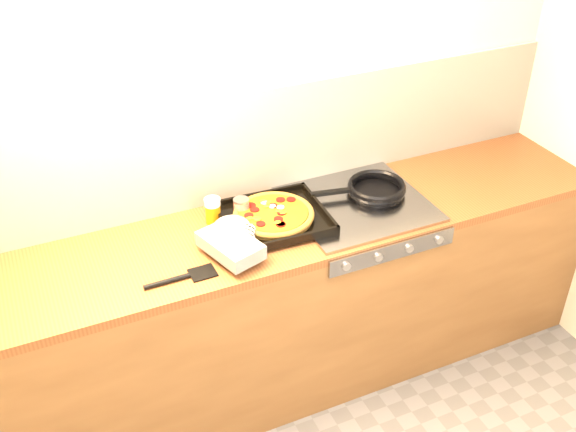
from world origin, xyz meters
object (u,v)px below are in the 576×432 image
frying_pan (375,189)px  juice_glass (213,210)px  tomato_can (242,209)px  pizza_on_tray (261,223)px

frying_pan → juice_glass: size_ratio=4.00×
tomato_can → juice_glass: bearing=168.2°
pizza_on_tray → frying_pan: 0.58m
pizza_on_tray → juice_glass: size_ratio=5.14×
frying_pan → tomato_can: bearing=172.9°
juice_glass → tomato_can: bearing=-11.8°
pizza_on_tray → frying_pan: pizza_on_tray is taller
pizza_on_tray → tomato_can: tomato_can is taller
pizza_on_tray → tomato_can: bearing=106.8°
pizza_on_tray → frying_pan: bearing=5.0°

